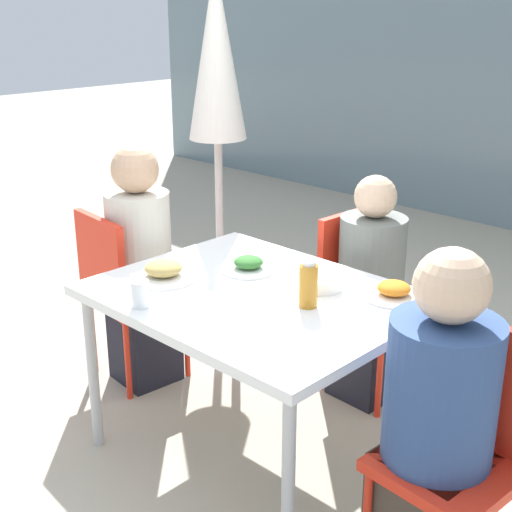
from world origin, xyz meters
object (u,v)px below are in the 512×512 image
Objects in this scene: person_right at (437,431)px; person_far at (370,296)px; bottle at (308,285)px; drinking_cup at (140,294)px; chair_left at (122,285)px; salad_bowl at (321,283)px; closed_umbrella at (217,74)px; chair_far at (363,289)px; person_left at (141,272)px; chair_right at (465,437)px.

person_far is at bearing -39.48° from person_right.
person_right reaches higher than bottle.
bottle reaches higher than drinking_cup.
chair_left is at bearing 2.07° from person_right.
person_far reaches higher than drinking_cup.
drinking_cup is (0.70, -0.40, 0.28)m from chair_left.
bottle is 1.79× the size of drinking_cup.
person_right is 1.14m from person_far.
chair_left is 1.11m from salad_bowl.
closed_umbrella is at bearing 148.98° from bottle.
chair_left is 4.86× the size of bottle.
chair_far is at bearing 81.76° from drinking_cup.
salad_bowl is (-0.07, 0.17, -0.06)m from bottle.
closed_umbrella is 1.64m from drinking_cup.
person_left is at bearing -51.50° from person_far.
chair_far is 5.47× the size of salad_bowl.
person_far is at bearing -5.61° from closed_umbrella.
person_right is 0.57× the size of closed_umbrella.
person_right is at bearing 58.04° from chair_right.
person_left is 6.63× the size of bottle.
person_left is 1.36× the size of chair_far.
person_far reaches higher than salad_bowl.
person_left is 11.88× the size of drinking_cup.
chair_left is 0.85m from drinking_cup.
person_left is (0.06, 0.07, 0.06)m from chair_left.
chair_right is at bearing -121.96° from person_right.
person_left is at bearing 2.10° from chair_right.
person_right reaches higher than chair_right.
chair_left is 0.80× the size of person_far.
salad_bowl is (-0.70, 0.27, 0.22)m from person_right.
person_far is (0.89, 0.64, -0.06)m from person_left.
closed_umbrella reaches higher than chair_right.
person_far is 0.54× the size of closed_umbrella.
person_left is 0.59× the size of closed_umbrella.
person_left reaches higher than chair_far.
person_right is at bearing 3.10° from chair_left.
person_right is 0.78m from salad_bowl.
salad_bowl is at bearing 12.47° from person_left.
person_right reaches higher than person_far.
person_right is 11.44× the size of drinking_cup.
chair_left is 1.18m from person_far.
person_far is (0.94, 0.72, 0.00)m from chair_left.
bottle is (0.27, -0.74, 0.31)m from chair_far.
salad_bowl is (0.37, 0.60, -0.03)m from drinking_cup.
chair_left is at bearing 4.54° from chair_right.
closed_umbrella reaches higher than chair_left.
chair_far is at bearing 47.29° from chair_left.
chair_right is 5.47× the size of salad_bowl.
person_left is 0.83m from drinking_cup.
chair_left is 1.25m from closed_umbrella.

